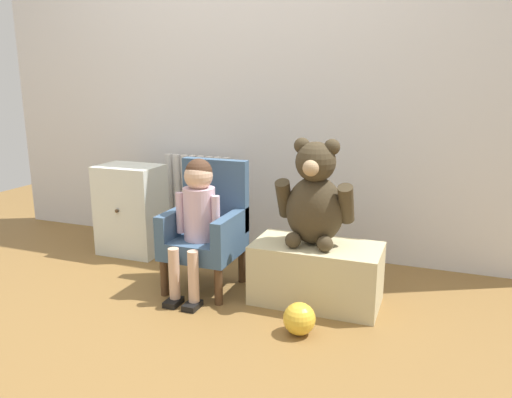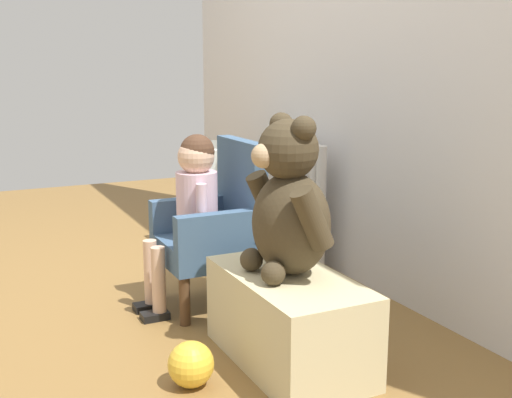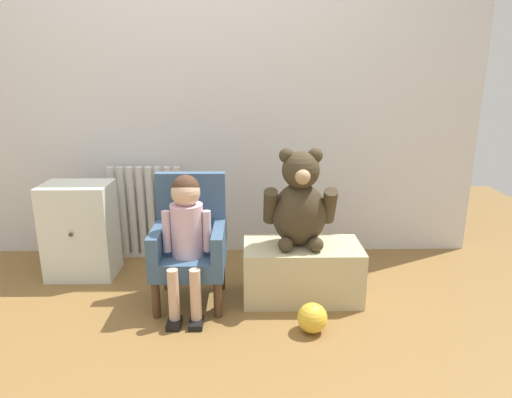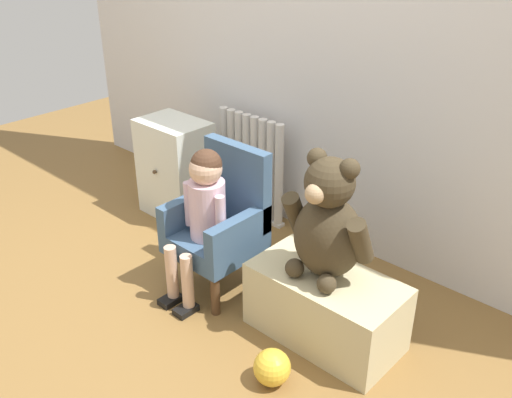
# 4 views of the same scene
# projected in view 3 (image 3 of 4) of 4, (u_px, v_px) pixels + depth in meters

# --- Properties ---
(ground_plane) EXTENTS (6.00, 6.00, 0.00)m
(ground_plane) POSITION_uv_depth(u_px,v_px,m) (171.00, 349.00, 2.12)
(ground_plane) COLOR brown
(back_wall) EXTENTS (3.80, 0.05, 2.40)m
(back_wall) POSITION_uv_depth(u_px,v_px,m) (193.00, 77.00, 2.96)
(back_wall) COLOR silver
(back_wall) RESTS_ON ground_plane
(radiator) EXTENTS (0.50, 0.05, 0.63)m
(radiator) POSITION_uv_depth(u_px,v_px,m) (146.00, 213.00, 3.08)
(radiator) COLOR silver
(radiator) RESTS_ON ground_plane
(small_dresser) EXTENTS (0.40, 0.31, 0.59)m
(small_dresser) POSITION_uv_depth(u_px,v_px,m) (81.00, 230.00, 2.80)
(small_dresser) COLOR silver
(small_dresser) RESTS_ON ground_plane
(child_armchair) EXTENTS (0.38, 0.38, 0.70)m
(child_armchair) POSITION_uv_depth(u_px,v_px,m) (190.00, 242.00, 2.49)
(child_armchair) COLOR #3B5876
(child_armchair) RESTS_ON ground_plane
(child_figure) EXTENTS (0.25, 0.35, 0.73)m
(child_figure) POSITION_uv_depth(u_px,v_px,m) (186.00, 224.00, 2.35)
(child_figure) COLOR beige
(child_figure) RESTS_ON ground_plane
(low_bench) EXTENTS (0.65, 0.34, 0.31)m
(low_bench) POSITION_uv_depth(u_px,v_px,m) (302.00, 271.00, 2.56)
(low_bench) COLOR #C5B88B
(low_bench) RESTS_ON ground_plane
(large_teddy_bear) EXTENTS (0.39, 0.28, 0.54)m
(large_teddy_bear) POSITION_uv_depth(u_px,v_px,m) (300.00, 204.00, 2.46)
(large_teddy_bear) COLOR #3E3321
(large_teddy_bear) RESTS_ON low_bench
(toy_ball) EXTENTS (0.15, 0.15, 0.15)m
(toy_ball) POSITION_uv_depth(u_px,v_px,m) (312.00, 318.00, 2.24)
(toy_ball) COLOR gold
(toy_ball) RESTS_ON ground_plane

